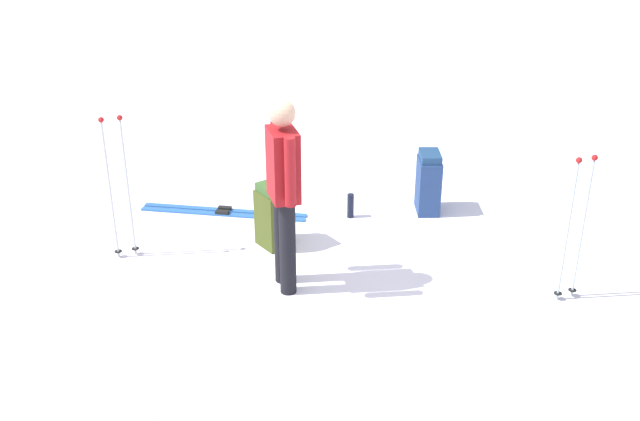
% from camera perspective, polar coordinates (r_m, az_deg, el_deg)
% --- Properties ---
extents(ground_plane, '(80.00, 80.00, 0.00)m').
position_cam_1_polar(ground_plane, '(6.75, 0.00, -5.36)').
color(ground_plane, white).
extents(skier_standing, '(0.28, 0.56, 1.70)m').
position_cam_1_polar(skier_standing, '(6.25, -2.76, 1.81)').
color(skier_standing, black).
rests_on(skier_standing, ground_plane).
extents(ski_pair_near, '(1.76, 0.57, 0.05)m').
position_cam_1_polar(ski_pair_near, '(8.04, -7.29, -0.11)').
color(ski_pair_near, '#2B5EA5').
rests_on(ski_pair_near, ground_plane).
extents(backpack_large_dark, '(0.39, 0.40, 0.64)m').
position_cam_1_polar(backpack_large_dark, '(7.23, -3.46, -0.38)').
color(backpack_large_dark, '#404C1A').
rests_on(backpack_large_dark, ground_plane).
extents(backpack_bright, '(0.25, 0.37, 0.66)m').
position_cam_1_polar(backpack_bright, '(7.99, 8.18, 2.09)').
color(backpack_bright, navy).
rests_on(backpack_bright, ground_plane).
extents(ski_poles_planted_near, '(0.22, 0.12, 1.38)m').
position_cam_1_polar(ski_poles_planted_near, '(7.07, -14.98, 2.13)').
color(ski_poles_planted_near, '#AFB7BA').
rests_on(ski_poles_planted_near, ground_plane).
extents(ski_poles_planted_far, '(0.21, 0.11, 1.30)m').
position_cam_1_polar(ski_poles_planted_far, '(6.51, 18.79, -0.84)').
color(ski_poles_planted_far, '#A8B9C2').
rests_on(ski_poles_planted_far, ground_plane).
extents(thermos_bottle, '(0.07, 0.07, 0.26)m').
position_cam_1_polar(thermos_bottle, '(7.85, 2.32, 0.36)').
color(thermos_bottle, black).
rests_on(thermos_bottle, ground_plane).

